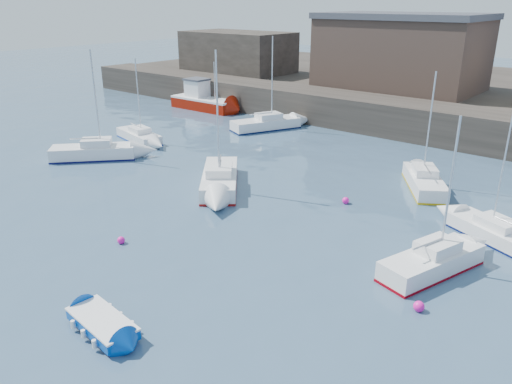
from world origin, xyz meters
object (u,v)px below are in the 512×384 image
Objects in this scene: sailboat_c at (432,261)px; buoy_mid at (418,311)px; sailboat_e at (139,136)px; sailboat_b at (220,178)px; sailboat_a at (94,152)px; buoy_near at (121,243)px; sailboat_d at (500,234)px; sailboat_f at (424,181)px; fishing_boat at (204,100)px; sailboat_h at (266,124)px; blue_dinghy at (102,324)px; buoy_far at (345,203)px.

sailboat_c reaches higher than buoy_mid.
sailboat_b is at bearing -15.93° from sailboat_e.
sailboat_a is 21.05× the size of buoy_near.
sailboat_d is 0.96× the size of sailboat_f.
sailboat_b reaches higher than sailboat_e.
buoy_mid is (14.11, 4.01, 0.00)m from buoy_near.
sailboat_e is at bearing -67.78° from fishing_boat.
fishing_boat is 20.72× the size of buoy_near.
sailboat_a is 5.79m from sailboat_e.
sailboat_h is at bearing 155.42° from sailboat_d.
blue_dinghy is 27.48m from sailboat_e.
blue_dinghy is 0.46× the size of sailboat_e.
buoy_near is 14.67m from buoy_mid.
fishing_boat is 1.08× the size of sailboat_f.
sailboat_h reaches higher than buoy_far.
sailboat_e is 21.43m from buoy_far.
sailboat_d is 1.02× the size of sailboat_e.
sailboat_f is 0.88× the size of sailboat_h.
sailboat_d is 16.16× the size of buoy_mid.
buoy_far is at bearing -2.85° from sailboat_e.
sailboat_c is at bearing 28.77° from buoy_near.
sailboat_b reaches higher than sailboat_f.
buoy_near is (1.83, -9.25, -0.58)m from sailboat_b.
sailboat_a reaches higher than blue_dinghy.
buoy_far is (6.11, 12.03, 0.00)m from buoy_near.
sailboat_a is 28.99m from sailboat_d.
buoy_mid is (15.94, -5.24, -0.58)m from sailboat_b.
sailboat_f is (10.59, 8.32, -0.05)m from sailboat_b.
blue_dinghy is at bearing -40.78° from sailboat_e.
sailboat_b is 1.25× the size of sailboat_e.
sailboat_c reaches higher than sailboat_e.
sailboat_b is 15.26m from sailboat_c.
buoy_near is at bearing -28.70° from sailboat_a.
sailboat_e is at bearing 168.57° from sailboat_c.
sailboat_d is at bearing 10.98° from sailboat_b.
sailboat_c is 16.05× the size of buoy_mid.
fishing_boat is at bearing 151.66° from buoy_far.
sailboat_c is 0.84× the size of sailboat_h.
sailboat_h is 19.12× the size of buoy_mid.
sailboat_f is at bearing 24.11° from sailboat_a.
sailboat_h reaches higher than sailboat_c.
sailboat_a is (-19.25, 12.37, 0.25)m from blue_dinghy.
blue_dinghy is at bearing -32.73° from sailboat_a.
sailboat_f is 19.65m from buoy_near.
sailboat_b reaches higher than sailboat_a.
sailboat_c is at bearing -11.43° from sailboat_e.
sailboat_c is at bearing -66.09° from sailboat_f.
buoy_far is (-8.72, -0.46, -0.44)m from sailboat_d.
blue_dinghy is 0.40× the size of fishing_boat.
buoy_near is at bearing -51.94° from fishing_boat.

